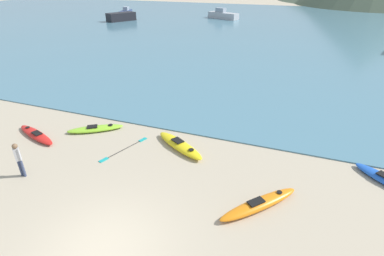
# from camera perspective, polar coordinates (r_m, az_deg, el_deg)

# --- Properties ---
(ground_plane) EXTENTS (400.00, 400.00, 0.00)m
(ground_plane) POSITION_cam_1_polar(r_m,az_deg,el_deg) (10.10, -16.67, -21.47)
(ground_plane) COLOR tan
(bay_water) EXTENTS (160.00, 70.00, 0.06)m
(bay_water) POSITION_cam_1_polar(r_m,az_deg,el_deg) (48.46, 15.46, 17.87)
(bay_water) COLOR teal
(bay_water) RESTS_ON ground_plane
(kayak_on_sand_0) EXTENTS (3.09, 2.24, 0.37)m
(kayak_on_sand_0) POSITION_cam_1_polar(r_m,az_deg,el_deg) (14.21, -2.36, -3.27)
(kayak_on_sand_0) COLOR yellow
(kayak_on_sand_0) RESTS_ON ground_plane
(kayak_on_sand_1) EXTENTS (2.62, 2.93, 0.35)m
(kayak_on_sand_1) POSITION_cam_1_polar(r_m,az_deg,el_deg) (11.19, 12.69, -13.92)
(kayak_on_sand_1) COLOR orange
(kayak_on_sand_1) RESTS_ON ground_plane
(kayak_on_sand_3) EXTENTS (2.74, 2.17, 0.29)m
(kayak_on_sand_3) POSITION_cam_1_polar(r_m,az_deg,el_deg) (16.54, -17.92, -0.12)
(kayak_on_sand_3) COLOR #8CCC2D
(kayak_on_sand_3) RESTS_ON ground_plane
(kayak_on_sand_4) EXTENTS (3.14, 1.57, 0.30)m
(kayak_on_sand_4) POSITION_cam_1_polar(r_m,az_deg,el_deg) (17.11, -27.58, -1.12)
(kayak_on_sand_4) COLOR red
(kayak_on_sand_4) RESTS_ON ground_plane
(person_near_foreground) EXTENTS (0.31, 0.27, 1.53)m
(person_near_foreground) POSITION_cam_1_polar(r_m,az_deg,el_deg) (13.82, -30.17, -4.96)
(person_near_foreground) COLOR #384260
(person_near_foreground) RESTS_ON ground_plane
(moored_boat_0) EXTENTS (3.76, 3.00, 1.39)m
(moored_boat_0) POSITION_cam_1_polar(r_m,az_deg,el_deg) (59.34, 5.45, 20.80)
(moored_boat_0) COLOR navy
(moored_boat_0) RESTS_ON bay_water
(moored_boat_1) EXTENTS (5.92, 3.61, 1.74)m
(moored_boat_1) POSITION_cam_1_polar(r_m,az_deg,el_deg) (56.95, 5.90, 20.63)
(moored_boat_1) COLOR #B2B2B7
(moored_boat_1) RESTS_ON bay_water
(moored_boat_2) EXTENTS (3.95, 5.08, 1.32)m
(moored_boat_2) POSITION_cam_1_polar(r_m,az_deg,el_deg) (55.26, -13.34, 19.93)
(moored_boat_2) COLOR black
(moored_boat_2) RESTS_ON bay_water
(moored_boat_3) EXTENTS (2.78, 5.02, 1.48)m
(moored_boat_3) POSITION_cam_1_polar(r_m,az_deg,el_deg) (62.67, -12.50, 20.71)
(moored_boat_3) COLOR navy
(moored_boat_3) RESTS_ON bay_water
(loose_paddle) EXTENTS (1.06, 2.69, 0.03)m
(loose_paddle) POSITION_cam_1_polar(r_m,az_deg,el_deg) (14.52, -12.76, -3.96)
(loose_paddle) COLOR black
(loose_paddle) RESTS_ON ground_plane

